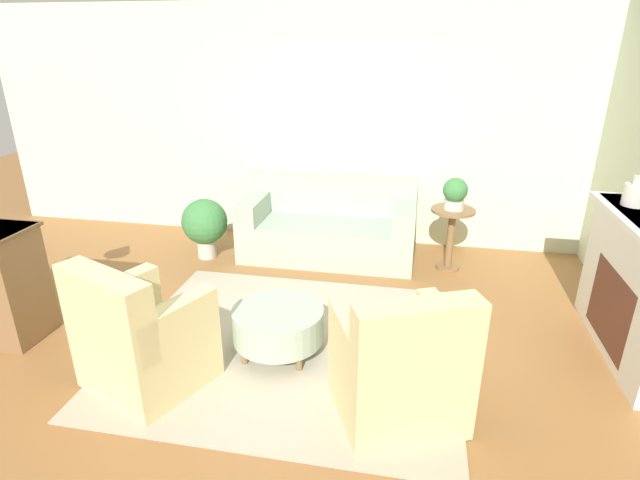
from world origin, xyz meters
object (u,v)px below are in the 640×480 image
at_px(armchair_left, 140,340).
at_px(potted_plant_floor, 205,223).
at_px(potted_plant_on_side_table, 455,193).
at_px(armchair_right, 401,370).
at_px(side_table, 451,229).
at_px(couch, 329,229).
at_px(ottoman_table, 278,324).
at_px(vase_mantel_near, 636,194).

bearing_deg(armchair_left, potted_plant_floor, 101.83).
relative_size(potted_plant_on_side_table, potted_plant_floor, 0.49).
relative_size(armchair_right, side_table, 1.45).
xyz_separation_m(couch, armchair_left, (-0.91, -2.62, 0.06)).
xyz_separation_m(ottoman_table, vase_mantel_near, (2.76, 0.94, 0.97)).
xyz_separation_m(couch, potted_plant_floor, (-1.39, -0.33, 0.09)).
height_order(vase_mantel_near, potted_plant_floor, vase_mantel_near).
distance_m(couch, armchair_right, 2.79).
relative_size(side_table, vase_mantel_near, 2.84).
distance_m(armchair_right, vase_mantel_near, 2.48).
relative_size(ottoman_table, vase_mantel_near, 3.01).
distance_m(couch, side_table, 1.39).
relative_size(couch, side_table, 2.84).
bearing_deg(side_table, ottoman_table, -126.62).
bearing_deg(couch, ottoman_table, -91.43).
xyz_separation_m(ottoman_table, potted_plant_on_side_table, (1.43, 1.92, 0.61)).
xyz_separation_m(armchair_left, potted_plant_on_side_table, (2.29, 2.51, 0.49)).
relative_size(couch, armchair_left, 1.97).
bearing_deg(potted_plant_floor, armchair_right, -44.43).
bearing_deg(ottoman_table, couch, 88.57).
height_order(ottoman_table, potted_plant_floor, potted_plant_floor).
height_order(couch, vase_mantel_near, vase_mantel_near).
height_order(couch, potted_plant_on_side_table, potted_plant_on_side_table).
xyz_separation_m(armchair_right, potted_plant_floor, (-2.34, 2.29, 0.03)).
distance_m(couch, vase_mantel_near, 3.06).
xyz_separation_m(armchair_left, vase_mantel_near, (3.62, 1.53, 0.84)).
distance_m(potted_plant_on_side_table, potted_plant_floor, 2.82).
relative_size(vase_mantel_near, potted_plant_floor, 0.35).
bearing_deg(potted_plant_on_side_table, side_table, 90.00).
bearing_deg(potted_plant_on_side_table, ottoman_table, -126.62).
bearing_deg(armchair_right, ottoman_table, 149.29).
bearing_deg(armchair_left, potted_plant_on_side_table, 47.68).
height_order(armchair_left, potted_plant_on_side_table, potted_plant_on_side_table).
relative_size(ottoman_table, potted_plant_floor, 1.05).
height_order(armchair_right, side_table, armchair_right).
relative_size(vase_mantel_near, potted_plant_on_side_table, 0.72).
height_order(ottoman_table, potted_plant_on_side_table, potted_plant_on_side_table).
distance_m(armchair_left, potted_plant_on_side_table, 3.44).
distance_m(side_table, potted_plant_on_side_table, 0.41).
distance_m(couch, potted_plant_floor, 1.43).
bearing_deg(couch, armchair_left, -109.16).
height_order(ottoman_table, side_table, side_table).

